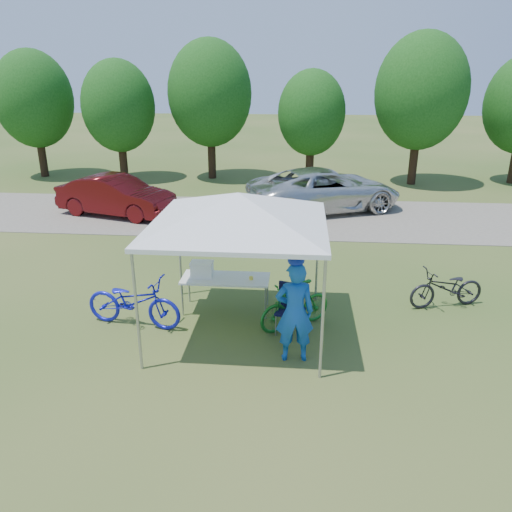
{
  "coord_description": "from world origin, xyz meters",
  "views": [
    {
      "loc": [
        1.07,
        -8.56,
        4.77
      ],
      "look_at": [
        0.14,
        2.0,
        0.79
      ],
      "focal_mm": 35.0,
      "sensor_mm": 36.0,
      "label": 1
    }
  ],
  "objects": [
    {
      "name": "bike_blue",
      "position": [
        -2.09,
        -0.01,
        0.52
      ],
      "size": [
        2.05,
        1.0,
        1.03
      ],
      "primitive_type": "imported",
      "rotation": [
        0.0,
        0.0,
        1.4
      ],
      "color": "#1519BE",
      "rests_on": "ground"
    },
    {
      "name": "ground",
      "position": [
        0.0,
        0.0,
        0.0
      ],
      "size": [
        100.0,
        100.0,
        0.0
      ],
      "primitive_type": "plane",
      "color": "#2D5119",
      "rests_on": "ground"
    },
    {
      "name": "cooler",
      "position": [
        -0.88,
        0.81,
        0.91
      ],
      "size": [
        0.46,
        0.31,
        0.33
      ],
      "color": "white",
      "rests_on": "folding_table"
    },
    {
      "name": "folding_table",
      "position": [
        -0.39,
        0.81,
        0.7
      ],
      "size": [
        1.8,
        0.75,
        0.74
      ],
      "color": "white",
      "rests_on": "ground"
    },
    {
      "name": "folding_chair",
      "position": [
        0.97,
        0.07,
        0.56
      ],
      "size": [
        0.6,
        0.63,
        0.95
      ],
      "rotation": [
        0.0,
        0.0,
        -0.3
      ],
      "color": "black",
      "rests_on": "ground"
    },
    {
      "name": "minivan",
      "position": [
        1.98,
        8.94,
        0.77
      ],
      "size": [
        5.97,
        4.47,
        1.51
      ],
      "primitive_type": "imported",
      "rotation": [
        0.0,
        0.0,
        1.98
      ],
      "color": "silver",
      "rests_on": "gravel_strip"
    },
    {
      "name": "ice_cream_cup",
      "position": [
        0.15,
        0.76,
        0.77
      ],
      "size": [
        0.08,
        0.08,
        0.06
      ],
      "primitive_type": "cylinder",
      "color": "yellow",
      "rests_on": "folding_table"
    },
    {
      "name": "bike_dark",
      "position": [
        4.25,
        1.38,
        0.43
      ],
      "size": [
        1.74,
        1.01,
        0.87
      ],
      "primitive_type": "imported",
      "rotation": [
        0.0,
        0.0,
        -1.29
      ],
      "color": "black",
      "rests_on": "ground"
    },
    {
      "name": "treeline",
      "position": [
        -0.29,
        14.05,
        3.53
      ],
      "size": [
        24.89,
        4.28,
        6.3
      ],
      "color": "#382314",
      "rests_on": "ground"
    },
    {
      "name": "canopy",
      "position": [
        0.0,
        0.0,
        2.65
      ],
      "size": [
        4.53,
        4.53,
        3.0
      ],
      "color": "#A5A5AA",
      "rests_on": "ground"
    },
    {
      "name": "bike_green",
      "position": [
        1.06,
        0.19,
        0.48
      ],
      "size": [
        1.55,
        1.28,
        0.95
      ],
      "primitive_type": "imported",
      "rotation": [
        0.0,
        0.0,
        -0.96
      ],
      "color": "#186E23",
      "rests_on": "ground"
    },
    {
      "name": "cyclist",
      "position": [
        1.05,
        -0.96,
        0.91
      ],
      "size": [
        0.71,
        0.51,
        1.81
      ],
      "primitive_type": "imported",
      "rotation": [
        0.0,
        0.0,
        3.25
      ],
      "color": "#1551B0",
      "rests_on": "ground"
    },
    {
      "name": "sedan",
      "position": [
        -5.19,
        7.69,
        0.7
      ],
      "size": [
        4.37,
        2.53,
        1.36
      ],
      "primitive_type": "imported",
      "rotation": [
        0.0,
        0.0,
        1.29
      ],
      "color": "#500D0F",
      "rests_on": "gravel_strip"
    },
    {
      "name": "gravel_strip",
      "position": [
        0.0,
        8.0,
        0.01
      ],
      "size": [
        24.0,
        5.0,
        0.02
      ],
      "primitive_type": "cube",
      "color": "gray",
      "rests_on": "ground"
    }
  ]
}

